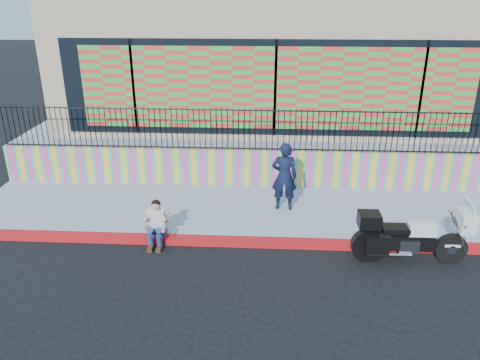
{
  "coord_description": "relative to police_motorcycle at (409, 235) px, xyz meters",
  "views": [
    {
      "loc": [
        -0.25,
        -9.55,
        5.59
      ],
      "look_at": [
        -0.87,
        1.2,
        1.14
      ],
      "focal_mm": 35.0,
      "sensor_mm": 36.0,
      "label": 1
    }
  ],
  "objects": [
    {
      "name": "red_curb",
      "position": [
        -2.89,
        0.5,
        -0.56
      ],
      "size": [
        16.0,
        0.3,
        0.15
      ],
      "primitive_type": "cube",
      "color": "#B00C1B",
      "rests_on": "ground"
    },
    {
      "name": "storefront_building",
      "position": [
        -2.89,
        8.63,
        2.61
      ],
      "size": [
        14.0,
        8.06,
        4.0
      ],
      "color": "tan",
      "rests_on": "elevated_platform"
    },
    {
      "name": "police_officer",
      "position": [
        -2.64,
        2.2,
        0.42
      ],
      "size": [
        0.68,
        0.45,
        1.82
      ],
      "primitive_type": "imported",
      "rotation": [
        0.0,
        0.0,
        3.12
      ],
      "color": "black",
      "rests_on": "sidewalk"
    },
    {
      "name": "elevated_platform",
      "position": [
        -2.89,
        8.85,
        -0.01
      ],
      "size": [
        16.0,
        10.0,
        1.25
      ],
      "primitive_type": "cube",
      "color": "#8790A2",
      "rests_on": "ground"
    },
    {
      "name": "mural_wall",
      "position": [
        -2.89,
        3.75,
        0.06
      ],
      "size": [
        16.0,
        0.2,
        1.1
      ],
      "primitive_type": "cube",
      "color": "#F13F8F",
      "rests_on": "sidewalk"
    },
    {
      "name": "police_motorcycle",
      "position": [
        0.0,
        0.0,
        0.0
      ],
      "size": [
        2.45,
        0.81,
        1.53
      ],
      "color": "black",
      "rests_on": "ground"
    },
    {
      "name": "metal_fence",
      "position": [
        -2.89,
        3.75,
        1.21
      ],
      "size": [
        15.8,
        0.04,
        1.2
      ],
      "primitive_type": null,
      "color": "black",
      "rests_on": "mural_wall"
    },
    {
      "name": "seated_man",
      "position": [
        -5.62,
        0.38,
        -0.19
      ],
      "size": [
        0.54,
        0.71,
        1.06
      ],
      "color": "navy",
      "rests_on": "ground"
    },
    {
      "name": "ground",
      "position": [
        -2.89,
        0.5,
        -0.64
      ],
      "size": [
        90.0,
        90.0,
        0.0
      ],
      "primitive_type": "plane",
      "color": "black",
      "rests_on": "ground"
    },
    {
      "name": "sidewalk",
      "position": [
        -2.89,
        2.15,
        -0.56
      ],
      "size": [
        16.0,
        3.0,
        0.15
      ],
      "primitive_type": "cube",
      "color": "#8790A2",
      "rests_on": "ground"
    }
  ]
}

